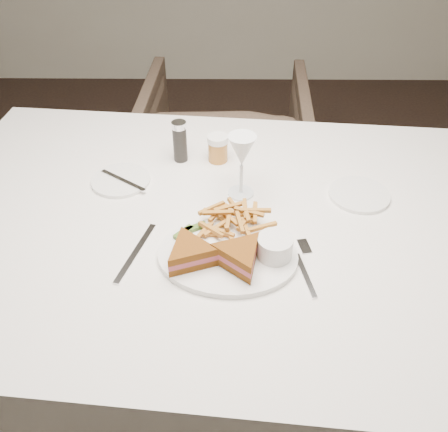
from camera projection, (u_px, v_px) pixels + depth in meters
name	position (u px, v px, depth m)	size (l,w,h in m)	color
ground	(163.00, 382.00, 1.73)	(5.00, 5.00, 0.00)	black
table	(224.00, 315.00, 1.49)	(1.57, 1.05, 0.75)	white
chair_far	(225.00, 146.00, 2.25)	(0.71, 0.66, 0.73)	#44352A
table_setting	(228.00, 218.00, 1.19)	(0.80, 0.66, 0.18)	white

